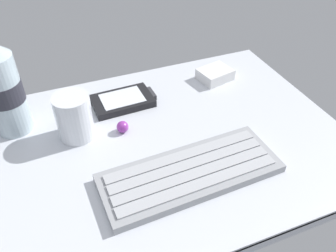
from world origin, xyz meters
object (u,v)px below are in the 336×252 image
juice_cup (74,119)px  trackball_mouse (123,127)px  water_bottle (2,88)px  keyboard (191,172)px  charger_block (215,74)px  handheld_device (123,101)px

juice_cup → trackball_mouse: (7.94, -2.03, -2.81)cm
juice_cup → water_bottle: water_bottle is taller
water_bottle → trackball_mouse: size_ratio=9.45×
keyboard → charger_block: charger_block is taller
charger_block → keyboard: bearing=-125.0°
keyboard → charger_block: 29.93cm
charger_block → trackball_mouse: 26.18cm
keyboard → juice_cup: (-15.05, 16.72, 3.10)cm
handheld_device → juice_cup: (-10.47, -6.41, 3.18)cm
juice_cup → charger_block: bearing=13.6°
keyboard → trackball_mouse: 16.32cm
charger_block → trackball_mouse: bearing=-157.9°
handheld_device → charger_block: (21.74, 1.39, 0.47)cm
juice_cup → handheld_device: bearing=31.5°
juice_cup → trackball_mouse: size_ratio=3.86×
keyboard → charger_block: size_ratio=4.20×
handheld_device → trackball_mouse: bearing=-106.7°
handheld_device → juice_cup: 12.68cm
keyboard → charger_block: bearing=55.0°
trackball_mouse → water_bottle: bearing=155.2°
trackball_mouse → juice_cup: bearing=165.7°
keyboard → charger_block: (17.16, 24.53, 0.39)cm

